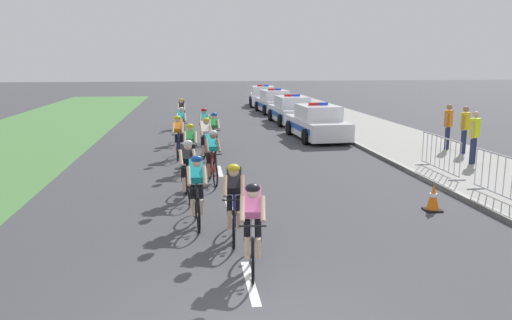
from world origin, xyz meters
TOP-DOWN VIEW (x-y plane):
  - sidewalk_slab at (7.78, 14.00)m, footprint 4.27×60.00m
  - kerb_edge at (5.73, 14.00)m, footprint 0.16×60.00m
  - lane_markings_centre at (0.00, 5.58)m, footprint 0.14×17.60m
  - cyclist_lead at (0.09, 2.03)m, footprint 0.45×1.72m
  - cyclist_second at (-0.08, 3.51)m, footprint 0.45×1.72m
  - cyclist_third at (-0.76, 4.44)m, footprint 0.42×1.72m
  - cyclist_fourth at (-0.96, 6.43)m, footprint 0.45×1.72m
  - cyclist_fifth at (-0.29, 8.05)m, footprint 0.45×1.72m
  - cyclist_sixth at (-0.88, 9.57)m, footprint 0.42×1.72m
  - cyclist_seventh at (-0.38, 11.16)m, footprint 0.45×1.72m
  - cyclist_eighth at (-0.02, 12.74)m, footprint 0.42×1.72m
  - cyclist_ninth at (-1.25, 15.05)m, footprint 0.45×1.72m
  - cyclist_tenth at (-1.28, 11.85)m, footprint 0.43×1.72m
  - cyclist_eleventh at (-0.30, 14.55)m, footprint 0.44×1.72m
  - cyclist_twelfth at (-1.30, 19.93)m, footprint 0.42×1.72m
  - police_car_nearest at (4.60, 15.56)m, footprint 2.18×4.49m
  - police_car_second at (4.60, 21.16)m, footprint 2.10×4.45m
  - police_car_third at (4.60, 26.90)m, footprint 2.18×4.49m
  - police_car_furthest at (4.60, 32.09)m, footprint 2.30×4.54m
  - crowd_barrier_middle at (6.38, 4.96)m, footprint 0.55×2.32m
  - crowd_barrier_rear at (6.39, 8.04)m, footprint 0.53×2.32m
  - traffic_cone_near at (4.55, 4.77)m, footprint 0.36×0.36m
  - spectator_closest at (8.06, 9.11)m, footprint 0.46×0.40m
  - spectator_middle at (8.58, 11.73)m, footprint 0.42×0.43m
  - spectator_back at (8.74, 10.88)m, footprint 0.43×0.41m

SIDE VIEW (x-z plane):
  - lane_markings_centre at x=0.00m, z-range 0.00..0.01m
  - sidewalk_slab at x=7.78m, z-range 0.00..0.12m
  - kerb_edge at x=5.73m, z-range 0.00..0.13m
  - traffic_cone_near at x=4.55m, z-range -0.01..0.63m
  - crowd_barrier_middle at x=6.38m, z-range 0.11..1.18m
  - crowd_barrier_rear at x=6.39m, z-range 0.11..1.18m
  - police_car_nearest at x=4.60m, z-range -0.12..1.48m
  - police_car_second at x=4.60m, z-range -0.12..1.48m
  - police_car_third at x=4.60m, z-range -0.12..1.48m
  - police_car_furthest at x=4.60m, z-range -0.12..1.48m
  - cyclist_lead at x=0.09m, z-range 0.00..1.57m
  - cyclist_second at x=-0.08m, z-range 0.00..1.57m
  - cyclist_third at x=-0.76m, z-range 0.00..1.57m
  - cyclist_fourth at x=-0.96m, z-range 0.00..1.57m
  - cyclist_fifth at x=-0.29m, z-range 0.00..1.57m
  - cyclist_sixth at x=-0.88m, z-range 0.00..1.57m
  - cyclist_seventh at x=-0.38m, z-range 0.00..1.57m
  - cyclist_eighth at x=-0.02m, z-range 0.00..1.57m
  - cyclist_ninth at x=-1.25m, z-range 0.00..1.57m
  - cyclist_tenth at x=-1.28m, z-range 0.00..1.57m
  - cyclist_eleventh at x=-0.30m, z-range 0.00..1.57m
  - cyclist_twelfth at x=-1.30m, z-range 0.00..1.57m
  - spectator_closest at x=8.06m, z-range 0.25..1.92m
  - spectator_middle at x=8.58m, z-range 0.25..1.92m
  - spectator_back at x=8.74m, z-range 0.25..1.92m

